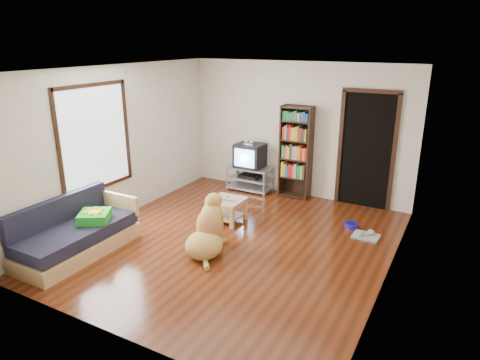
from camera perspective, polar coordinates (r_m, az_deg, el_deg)
The scene contains 18 objects.
ground at distance 6.68m, azimuth -0.74°, elevation -8.28°, with size 5.00×5.00×0.00m, color #5B230F.
ceiling at distance 5.98m, azimuth -0.85°, elevation 14.59°, with size 5.00×5.00×0.00m, color white.
wall_back at distance 8.41m, azimuth 7.65°, elevation 6.58°, with size 4.50×4.50×0.00m, color beige.
wall_front at distance 4.33m, azimuth -17.32°, elevation -5.55°, with size 4.50×4.50×0.00m, color beige.
wall_left at distance 7.53m, azimuth -15.93°, elevation 4.66°, with size 5.00×5.00×0.00m, color beige.
wall_right at distance 5.51m, azimuth 20.06°, elevation -0.70°, with size 5.00×5.00×0.00m, color beige.
green_cushion at distance 6.70m, azimuth -18.82°, elevation -4.62°, with size 0.42×0.42×0.14m, color green.
laptop at distance 7.22m, azimuth -1.93°, elevation -2.58°, with size 0.33×0.21×0.03m, color silver.
dog_bowl at distance 7.38m, azimuth 14.62°, elevation -5.86°, with size 0.22×0.22×0.08m, color #23148F.
grey_rag at distance 7.11m, azimuth 16.44°, elevation -7.20°, with size 0.40×0.32×0.03m, color gray.
window at distance 7.14m, azimuth -18.75°, elevation 5.31°, with size 0.03×1.46×1.70m.
doorway at distance 8.06m, azimuth 16.53°, elevation 4.15°, with size 1.03×0.05×2.19m.
tv_stand at distance 8.81m, azimuth 1.32°, elevation 0.34°, with size 0.90×0.45×0.50m.
crt_tv at distance 8.69m, azimuth 1.41°, elevation 3.35°, with size 0.55×0.52×0.58m.
bookshelf at distance 8.32m, azimuth 7.49°, elevation 4.34°, with size 0.60×0.30×1.80m.
sofa at distance 6.72m, azimuth -21.02°, elevation -6.95°, with size 0.80×1.80×0.80m.
coffee_table at distance 7.30m, azimuth -1.79°, elevation -3.48°, with size 0.55×0.55×0.40m.
dog at distance 6.30m, azimuth -4.29°, elevation -6.86°, with size 0.62×1.01×0.86m.
Camera 1 is at (2.93, -5.20, 2.99)m, focal length 32.00 mm.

